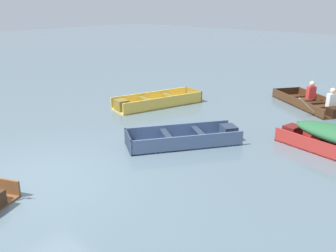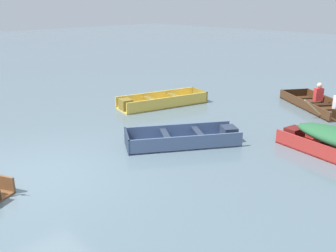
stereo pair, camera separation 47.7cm
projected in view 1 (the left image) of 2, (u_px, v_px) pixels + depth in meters
The scene contains 4 objects.
ground_plane at pixel (35, 180), 7.72m from camera, with size 80.00×80.00×0.00m, color slate.
skiff_yellow_near_moored at pixel (154, 102), 13.13m from camera, with size 1.76×3.32×0.40m.
skiff_slate_blue_mid_moored at pixel (188, 138), 9.68m from camera, with size 2.41×2.97×0.39m.
rowboat_dark_varnish_with_crew at pixel (314, 103), 12.94m from camera, with size 3.25×2.94×0.89m.
Camera 1 is at (6.75, -3.25, 3.51)m, focal length 40.00 mm.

